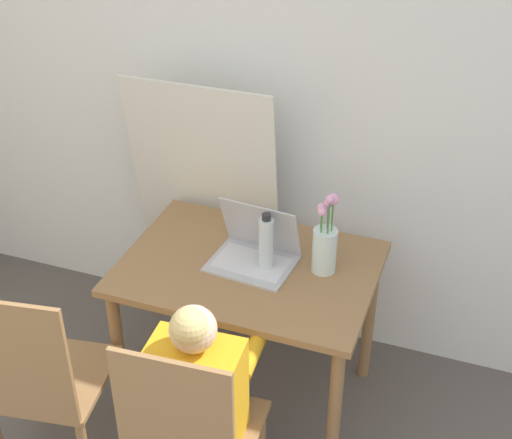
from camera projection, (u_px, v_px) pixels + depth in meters
The scene contains 8 objects.
wall_back at pixel (348, 91), 2.88m from camera, with size 6.40×0.05×2.50m.
dining_table at pixel (249, 286), 2.84m from camera, with size 0.99×0.71×0.71m.
chair_spare at pixel (43, 383), 2.56m from camera, with size 0.46×0.46×0.95m.
person_seated at pixel (203, 385), 2.38m from camera, with size 0.33×0.44×0.99m.
laptop at pixel (255, 248), 2.79m from camera, with size 0.34×0.28×0.25m.
flower_vase at pixel (325, 244), 2.70m from camera, with size 0.10×0.10×0.35m.
water_bottle at pixel (266, 243), 2.71m from camera, with size 0.06×0.06×0.25m.
cardboard_panel at pixel (208, 212), 3.25m from camera, with size 0.68×0.20×1.29m.
Camera 1 is at (0.58, -0.45, 2.35)m, focal length 50.00 mm.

